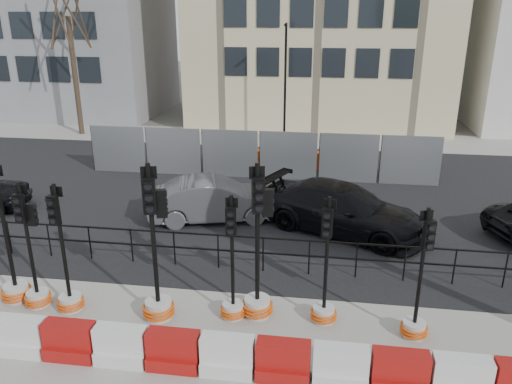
% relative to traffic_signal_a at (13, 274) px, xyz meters
% --- Properties ---
extents(ground, '(120.00, 120.00, 0.00)m').
position_rel_traffic_signal_a_xyz_m(ground, '(4.42, 1.03, -0.71)').
color(ground, '#51514C').
rests_on(ground, ground).
extents(sidewalk_near, '(40.00, 6.00, 0.02)m').
position_rel_traffic_signal_a_xyz_m(sidewalk_near, '(4.42, -1.97, -0.70)').
color(sidewalk_near, gray).
rests_on(sidewalk_near, ground).
extents(road, '(40.00, 14.00, 0.03)m').
position_rel_traffic_signal_a_xyz_m(road, '(4.42, 8.03, -0.70)').
color(road, black).
rests_on(road, ground).
extents(sidewalk_far, '(40.00, 4.00, 0.02)m').
position_rel_traffic_signal_a_xyz_m(sidewalk_far, '(4.42, 17.03, -0.70)').
color(sidewalk_far, gray).
rests_on(sidewalk_far, ground).
extents(building_grey, '(11.00, 9.06, 14.00)m').
position_rel_traffic_signal_a_xyz_m(building_grey, '(-9.58, 23.02, 6.29)').
color(building_grey, gray).
rests_on(building_grey, ground).
extents(kerb_railing, '(18.00, 0.04, 1.00)m').
position_rel_traffic_signal_a_xyz_m(kerb_railing, '(4.42, 2.23, -0.02)').
color(kerb_railing, black).
rests_on(kerb_railing, ground).
extents(heras_fencing, '(14.33, 1.72, 2.00)m').
position_rel_traffic_signal_a_xyz_m(heras_fencing, '(4.40, 10.83, -0.03)').
color(heras_fencing, '#979A9F').
rests_on(heras_fencing, ground).
extents(lamp_post_far, '(0.12, 0.56, 6.00)m').
position_rel_traffic_signal_a_xyz_m(lamp_post_far, '(4.92, 16.01, 2.51)').
color(lamp_post_far, black).
rests_on(lamp_post_far, ground).
extents(tree_bare_far, '(2.00, 2.00, 9.00)m').
position_rel_traffic_signal_a_xyz_m(tree_bare_far, '(-6.58, 16.53, 5.94)').
color(tree_bare_far, '#473828').
rests_on(tree_bare_far, ground).
extents(barrier_row, '(13.60, 0.50, 0.80)m').
position_rel_traffic_signal_a_xyz_m(barrier_row, '(4.42, -1.77, -0.35)').
color(barrier_row, '#AB0D15').
rests_on(barrier_row, ground).
extents(traffic_signal_a, '(0.68, 0.68, 3.44)m').
position_rel_traffic_signal_a_xyz_m(traffic_signal_a, '(0.00, 0.00, 0.00)').
color(traffic_signal_a, silver).
rests_on(traffic_signal_a, ground).
extents(traffic_signal_b, '(0.60, 0.60, 3.05)m').
position_rel_traffic_signal_a_xyz_m(traffic_signal_b, '(0.65, -0.14, 0.02)').
color(traffic_signal_b, silver).
rests_on(traffic_signal_b, ground).
extents(traffic_signal_c, '(0.61, 0.61, 3.08)m').
position_rel_traffic_signal_a_xyz_m(traffic_signal_c, '(1.47, -0.20, -0.08)').
color(traffic_signal_c, silver).
rests_on(traffic_signal_c, ground).
extents(traffic_signal_d, '(0.71, 0.71, 3.62)m').
position_rel_traffic_signal_a_xyz_m(traffic_signal_d, '(3.60, -0.21, 0.15)').
color(traffic_signal_d, silver).
rests_on(traffic_signal_d, ground).
extents(traffic_signal_e, '(0.58, 0.58, 2.92)m').
position_rel_traffic_signal_a_xyz_m(traffic_signal_e, '(5.23, 0.05, -0.11)').
color(traffic_signal_e, silver).
rests_on(traffic_signal_e, ground).
extents(traffic_signal_f, '(0.71, 0.71, 3.59)m').
position_rel_traffic_signal_a_xyz_m(traffic_signal_f, '(5.76, 0.20, 0.15)').
color(traffic_signal_f, silver).
rests_on(traffic_signal_f, ground).
extents(traffic_signal_g, '(0.58, 0.58, 2.95)m').
position_rel_traffic_signal_a_xyz_m(traffic_signal_g, '(7.23, 0.18, -0.10)').
color(traffic_signal_g, silver).
rests_on(traffic_signal_g, ground).
extents(traffic_signal_h, '(0.58, 0.58, 2.93)m').
position_rel_traffic_signal_a_xyz_m(traffic_signal_h, '(9.13, -0.10, -0.11)').
color(traffic_signal_h, silver).
rests_on(traffic_signal_h, ground).
extents(car_b, '(3.74, 5.09, 1.42)m').
position_rel_traffic_signal_a_xyz_m(car_b, '(3.61, 5.49, -0.00)').
color(car_b, '#535358').
rests_on(car_b, ground).
extents(car_c, '(5.99, 6.77, 1.51)m').
position_rel_traffic_signal_a_xyz_m(car_c, '(7.71, 5.14, 0.04)').
color(car_c, black).
rests_on(car_c, ground).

